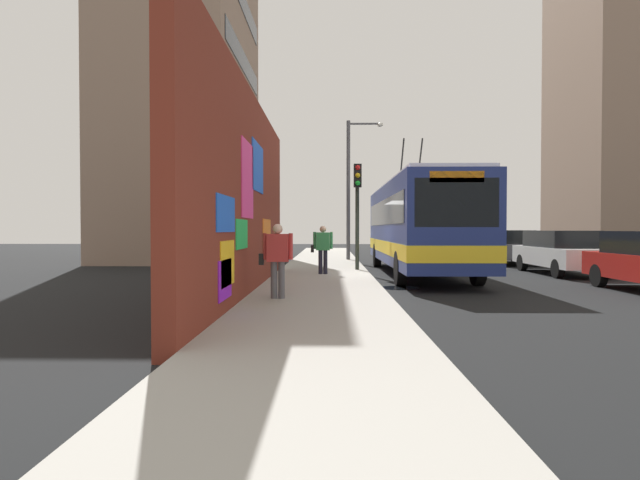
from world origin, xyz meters
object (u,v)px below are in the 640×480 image
(parked_car_dark_gray, at_px, (507,246))
(traffic_light, at_px, (357,198))
(street_lamp, at_px, (352,180))
(parked_car_white, at_px, (561,251))
(parked_car_navy, at_px, (474,243))
(pedestrian_near_wall, at_px, (277,255))
(city_bus, at_px, (418,223))
(pedestrian_midblock, at_px, (323,246))

(parked_car_dark_gray, xyz_separation_m, traffic_light, (-5.64, 7.35, 1.93))
(parked_car_dark_gray, distance_m, street_lamp, 7.97)
(parked_car_white, bearing_deg, street_lamp, 48.21)
(parked_car_dark_gray, relative_size, traffic_light, 1.20)
(parked_car_white, relative_size, parked_car_navy, 1.17)
(parked_car_white, height_order, pedestrian_near_wall, pedestrian_near_wall)
(parked_car_navy, bearing_deg, parked_car_white, -180.00)
(city_bus, xyz_separation_m, parked_car_navy, (11.45, -5.20, -1.00))
(parked_car_navy, distance_m, street_lamp, 9.24)
(pedestrian_midblock, bearing_deg, parked_car_navy, -33.36)
(parked_car_white, relative_size, pedestrian_near_wall, 3.04)
(parked_car_white, relative_size, street_lamp, 0.72)
(parked_car_dark_gray, height_order, parked_car_navy, same)
(pedestrian_near_wall, bearing_deg, parked_car_dark_gray, -34.97)
(parked_car_dark_gray, distance_m, pedestrian_midblock, 11.38)
(parked_car_navy, height_order, street_lamp, street_lamp)
(traffic_light, relative_size, street_lamp, 0.57)
(parked_car_navy, bearing_deg, parked_car_dark_gray, -180.00)
(city_bus, relative_size, pedestrian_near_wall, 7.27)
(parked_car_dark_gray, xyz_separation_m, parked_car_navy, (5.60, 0.00, -0.00))
(pedestrian_near_wall, bearing_deg, parked_car_white, -50.15)
(city_bus, distance_m, pedestrian_near_wall, 8.84)
(parked_car_white, height_order, street_lamp, street_lamp)
(parked_car_dark_gray, bearing_deg, parked_car_navy, 0.00)
(parked_car_white, relative_size, pedestrian_midblock, 3.06)
(city_bus, bearing_deg, parked_car_dark_gray, -41.60)
(city_bus, xyz_separation_m, street_lamp, (6.70, 2.06, 2.19))
(parked_car_white, bearing_deg, traffic_light, 90.02)
(parked_car_dark_gray, xyz_separation_m, street_lamp, (0.85, 7.26, 3.19))
(parked_car_white, height_order, parked_car_navy, same)
(pedestrian_near_wall, bearing_deg, pedestrian_midblock, -8.29)
(city_bus, xyz_separation_m, parked_car_white, (0.22, -5.20, -1.00))
(street_lamp, bearing_deg, parked_car_white, -131.79)
(street_lamp, bearing_deg, traffic_light, 179.18)
(parked_car_white, bearing_deg, pedestrian_near_wall, 129.85)
(parked_car_dark_gray, bearing_deg, parked_car_white, -180.00)
(parked_car_white, xyz_separation_m, pedestrian_near_wall, (-7.91, 9.48, 0.24))
(street_lamp, bearing_deg, parked_car_dark_gray, -96.64)
(parked_car_navy, bearing_deg, pedestrian_midblock, 146.64)
(parked_car_white, distance_m, pedestrian_near_wall, 12.35)
(city_bus, relative_size, street_lamp, 1.71)
(parked_car_navy, xyz_separation_m, traffic_light, (-11.24, 7.35, 1.93))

